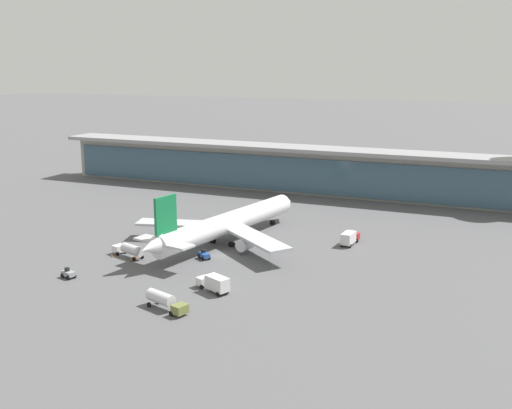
{
  "coord_description": "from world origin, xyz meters",
  "views": [
    {
      "loc": [
        55.4,
        -111.05,
        40.57
      ],
      "look_at": [
        0.0,
        20.92,
        6.87
      ],
      "focal_mm": 41.57,
      "sensor_mm": 36.0,
      "label": 1
    }
  ],
  "objects_px": {
    "service_truck_near_nose_olive": "(165,300)",
    "safety_cone_bravo": "(131,260)",
    "service_truck_at_far_stand_white": "(214,283)",
    "service_truck_on_taxiway_red": "(350,238)",
    "service_truck_by_tail_grey": "(68,274)",
    "airliner_on_stand": "(226,224)",
    "service_truck_mid_apron_white": "(129,250)",
    "safety_cone_alpha": "(112,256)",
    "safety_cone_charlie": "(136,257)",
    "service_truck_under_wing_blue": "(204,255)"
  },
  "relations": [
    {
      "from": "safety_cone_charlie",
      "to": "safety_cone_alpha",
      "type": "bearing_deg",
      "value": -165.2
    },
    {
      "from": "service_truck_under_wing_blue",
      "to": "service_truck_by_tail_grey",
      "type": "relative_size",
      "value": 1.03
    },
    {
      "from": "service_truck_near_nose_olive",
      "to": "service_truck_under_wing_blue",
      "type": "height_order",
      "value": "service_truck_near_nose_olive"
    },
    {
      "from": "safety_cone_bravo",
      "to": "safety_cone_charlie",
      "type": "distance_m",
      "value": 2.05
    },
    {
      "from": "safety_cone_alpha",
      "to": "service_truck_near_nose_olive",
      "type": "bearing_deg",
      "value": -38.13
    },
    {
      "from": "service_truck_mid_apron_white",
      "to": "safety_cone_bravo",
      "type": "bearing_deg",
      "value": -48.26
    },
    {
      "from": "service_truck_on_taxiway_red",
      "to": "safety_cone_bravo",
      "type": "bearing_deg",
      "value": -143.53
    },
    {
      "from": "service_truck_at_far_stand_white",
      "to": "service_truck_on_taxiway_red",
      "type": "bearing_deg",
      "value": 67.72
    },
    {
      "from": "airliner_on_stand",
      "to": "service_truck_under_wing_blue",
      "type": "height_order",
      "value": "airliner_on_stand"
    },
    {
      "from": "service_truck_on_taxiway_red",
      "to": "safety_cone_charlie",
      "type": "distance_m",
      "value": 48.63
    },
    {
      "from": "service_truck_by_tail_grey",
      "to": "airliner_on_stand",
      "type": "bearing_deg",
      "value": 60.62
    },
    {
      "from": "service_truck_near_nose_olive",
      "to": "safety_cone_alpha",
      "type": "relative_size",
      "value": 12.68
    },
    {
      "from": "safety_cone_charlie",
      "to": "airliner_on_stand",
      "type": "bearing_deg",
      "value": 52.64
    },
    {
      "from": "service_truck_by_tail_grey",
      "to": "safety_cone_charlie",
      "type": "distance_m",
      "value": 16.35
    },
    {
      "from": "service_truck_mid_apron_white",
      "to": "service_truck_by_tail_grey",
      "type": "bearing_deg",
      "value": -103.0
    },
    {
      "from": "service_truck_at_far_stand_white",
      "to": "safety_cone_alpha",
      "type": "height_order",
      "value": "service_truck_at_far_stand_white"
    },
    {
      "from": "airliner_on_stand",
      "to": "service_truck_near_nose_olive",
      "type": "height_order",
      "value": "airliner_on_stand"
    },
    {
      "from": "service_truck_under_wing_blue",
      "to": "airliner_on_stand",
      "type": "bearing_deg",
      "value": 92.89
    },
    {
      "from": "service_truck_at_far_stand_white",
      "to": "safety_cone_charlie",
      "type": "relative_size",
      "value": 10.86
    },
    {
      "from": "service_truck_by_tail_grey",
      "to": "safety_cone_charlie",
      "type": "height_order",
      "value": "service_truck_by_tail_grey"
    },
    {
      "from": "safety_cone_alpha",
      "to": "service_truck_mid_apron_white",
      "type": "bearing_deg",
      "value": 21.47
    },
    {
      "from": "service_truck_by_tail_grey",
      "to": "safety_cone_bravo",
      "type": "bearing_deg",
      "value": 68.01
    },
    {
      "from": "service_truck_under_wing_blue",
      "to": "service_truck_mid_apron_white",
      "type": "xyz_separation_m",
      "value": [
        -15.5,
        -5.13,
        0.83
      ]
    },
    {
      "from": "airliner_on_stand",
      "to": "service_truck_on_taxiway_red",
      "type": "bearing_deg",
      "value": 20.68
    },
    {
      "from": "service_truck_near_nose_olive",
      "to": "service_truck_by_tail_grey",
      "type": "height_order",
      "value": "service_truck_near_nose_olive"
    },
    {
      "from": "service_truck_by_tail_grey",
      "to": "service_truck_at_far_stand_white",
      "type": "height_order",
      "value": "service_truck_at_far_stand_white"
    },
    {
      "from": "service_truck_under_wing_blue",
      "to": "safety_cone_alpha",
      "type": "relative_size",
      "value": 4.74
    },
    {
      "from": "service_truck_near_nose_olive",
      "to": "safety_cone_bravo",
      "type": "distance_m",
      "value": 28.14
    },
    {
      "from": "safety_cone_alpha",
      "to": "safety_cone_charlie",
      "type": "relative_size",
      "value": 1.0
    },
    {
      "from": "service_truck_near_nose_olive",
      "to": "service_truck_on_taxiway_red",
      "type": "distance_m",
      "value": 52.84
    },
    {
      "from": "airliner_on_stand",
      "to": "safety_cone_alpha",
      "type": "height_order",
      "value": "airliner_on_stand"
    },
    {
      "from": "safety_cone_charlie",
      "to": "service_truck_by_tail_grey",
      "type": "bearing_deg",
      "value": -108.72
    },
    {
      "from": "service_truck_mid_apron_white",
      "to": "service_truck_at_far_stand_white",
      "type": "height_order",
      "value": "service_truck_at_far_stand_white"
    },
    {
      "from": "safety_cone_bravo",
      "to": "service_truck_mid_apron_white",
      "type": "bearing_deg",
      "value": 131.74
    },
    {
      "from": "airliner_on_stand",
      "to": "safety_cone_alpha",
      "type": "xyz_separation_m",
      "value": [
        -18.52,
        -18.72,
        -4.39
      ]
    },
    {
      "from": "safety_cone_alpha",
      "to": "safety_cone_bravo",
      "type": "distance_m",
      "value": 5.51
    },
    {
      "from": "service_truck_near_nose_olive",
      "to": "service_truck_at_far_stand_white",
      "type": "bearing_deg",
      "value": 69.51
    },
    {
      "from": "airliner_on_stand",
      "to": "service_truck_mid_apron_white",
      "type": "height_order",
      "value": "airliner_on_stand"
    },
    {
      "from": "service_truck_under_wing_blue",
      "to": "service_truck_mid_apron_white",
      "type": "height_order",
      "value": "service_truck_mid_apron_white"
    },
    {
      "from": "service_truck_under_wing_blue",
      "to": "safety_cone_alpha",
      "type": "bearing_deg",
      "value": -161.07
    },
    {
      "from": "airliner_on_stand",
      "to": "safety_cone_bravo",
      "type": "relative_size",
      "value": 79.59
    },
    {
      "from": "service_truck_at_far_stand_white",
      "to": "safety_cone_charlie",
      "type": "bearing_deg",
      "value": 156.04
    },
    {
      "from": "service_truck_mid_apron_white",
      "to": "safety_cone_charlie",
      "type": "distance_m",
      "value": 2.17
    },
    {
      "from": "service_truck_on_taxiway_red",
      "to": "service_truck_at_far_stand_white",
      "type": "bearing_deg",
      "value": -112.28
    },
    {
      "from": "service_truck_under_wing_blue",
      "to": "service_truck_by_tail_grey",
      "type": "height_order",
      "value": "same"
    },
    {
      "from": "service_truck_on_taxiway_red",
      "to": "service_truck_at_far_stand_white",
      "type": "relative_size",
      "value": 0.99
    },
    {
      "from": "airliner_on_stand",
      "to": "service_truck_at_far_stand_white",
      "type": "distance_m",
      "value": 30.46
    },
    {
      "from": "service_truck_near_nose_olive",
      "to": "service_truck_on_taxiway_red",
      "type": "relative_size",
      "value": 1.18
    },
    {
      "from": "service_truck_on_taxiway_red",
      "to": "safety_cone_charlie",
      "type": "relative_size",
      "value": 10.71
    },
    {
      "from": "service_truck_near_nose_olive",
      "to": "safety_cone_bravo",
      "type": "height_order",
      "value": "service_truck_near_nose_olive"
    }
  ]
}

